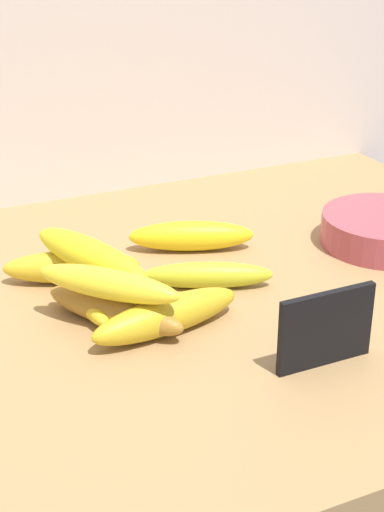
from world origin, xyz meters
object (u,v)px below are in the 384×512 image
banana_1 (84,291)px  banana_7 (91,256)px  chalkboard_sign (325,331)px  banana_4 (114,310)px  banana_6 (108,284)px  banana_5 (191,236)px  banana_3 (72,267)px  banana_2 (207,275)px  banana_0 (167,316)px

banana_1 → banana_7: (1.46, 1.23, 3.78)cm
chalkboard_sign → banana_1: (-18.61, 22.94, -2.18)cm
banana_4 → banana_6: bearing=-144.7°
banana_1 → banana_5: banana_5 is taller
banana_3 → banana_5: (17.63, 2.36, 0.00)cm
banana_5 → chalkboard_sign: bearing=-89.0°
banana_3 → banana_5: 17.78cm
banana_2 → banana_3: size_ratio=0.96×
banana_2 → banana_0: bearing=-138.2°
banana_0 → banana_3: size_ratio=1.09×
banana_3 → banana_4: bearing=-84.8°
banana_4 → banana_7: banana_7 is taller
banana_2 → banana_7: (-13.70, 3.58, 3.80)cm
banana_7 → banana_3: bearing=101.8°
chalkboard_sign → banana_2: size_ratio=0.67×
banana_0 → banana_6: (-5.54, 3.35, 3.60)cm
banana_5 → banana_6: 23.55cm
banana_5 → banana_0: bearing=-121.9°
banana_1 → banana_5: 19.99cm
banana_5 → banana_7: size_ratio=0.87×
chalkboard_sign → banana_4: size_ratio=0.61×
chalkboard_sign → banana_2: 20.99cm
banana_0 → banana_7: 12.92cm
banana_0 → banana_1: banana_0 is taller
banana_0 → banana_6: 7.41cm
banana_0 → banana_1: bearing=121.4°
chalkboard_sign → banana_3: 34.44cm
banana_6 → banana_0: bearing=-31.1°
banana_4 → banana_6: 3.87cm
chalkboard_sign → banana_4: (-17.05, 16.59, -1.86)cm
banana_4 → banana_0: bearing=-39.8°
banana_1 → banana_3: banana_3 is taller
banana_5 → banana_7: banana_7 is taller
banana_5 → banana_6: (-17.31, -15.54, 3.67)cm
banana_5 → banana_6: bearing=-138.1°
banana_1 → banana_2: (15.16, -2.35, -0.02)cm
banana_1 → banana_2: bearing=-8.8°
chalkboard_sign → banana_3: bearing=121.9°
banana_6 → chalkboard_sign: bearing=-41.8°
banana_2 → banana_7: size_ratio=0.84×
banana_2 → banana_6: banana_6 is taller
chalkboard_sign → banana_2: bearing=99.5°
banana_3 → banana_4: (1.15, -12.60, -0.06)cm
banana_0 → banana_5: size_ratio=1.09×
banana_5 → banana_7: (-16.58, -7.38, 3.39)cm
banana_0 → banana_2: banana_0 is taller
banana_0 → banana_5: (11.76, 18.89, -0.06)cm
banana_5 → banana_1: bearing=-154.5°
banana_1 → banana_3: 6.27cm
banana_1 → banana_5: bearing=25.5°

